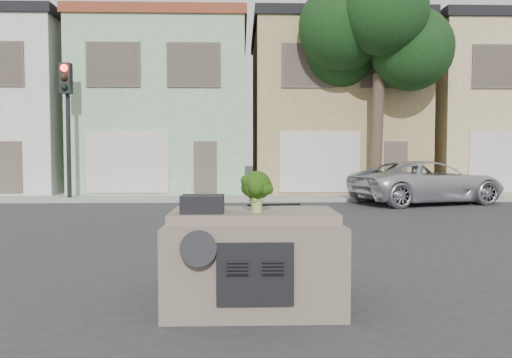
{
  "coord_description": "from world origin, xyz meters",
  "views": [
    {
      "loc": [
        -0.14,
        -9.0,
        1.8
      ],
      "look_at": [
        0.14,
        0.5,
        1.3
      ],
      "focal_mm": 35.0,
      "sensor_mm": 36.0,
      "label": 1
    }
  ],
  "objects": [
    {
      "name": "townhouse_beige",
      "position": [
        11.5,
        14.5,
        3.77
      ],
      "size": [
        7.2,
        8.2,
        7.55
      ],
      "primitive_type": "cube",
      "color": "#D2B684",
      "rests_on": "ground"
    },
    {
      "name": "broccoli",
      "position": [
        0.04,
        -3.33,
        1.36
      ],
      "size": [
        0.55,
        0.55,
        0.49
      ],
      "primitive_type": "cube",
      "rotation": [
        0.0,
        0.0,
        5.28
      ],
      "color": "#1A350A",
      "rests_on": "car_dashboard"
    },
    {
      "name": "silver_pickup",
      "position": [
        6.45,
        8.43,
        0.0
      ],
      "size": [
        5.96,
        4.0,
        1.52
      ],
      "primitive_type": "imported",
      "rotation": [
        0.0,
        0.0,
        1.87
      ],
      "color": "silver",
      "rests_on": "ground"
    },
    {
      "name": "townhouse_tan",
      "position": [
        4.0,
        14.5,
        3.77
      ],
      "size": [
        7.2,
        8.2,
        7.55
      ],
      "primitive_type": "cube",
      "color": "tan",
      "rests_on": "ground"
    },
    {
      "name": "townhouse_white",
      "position": [
        -11.0,
        14.5,
        3.77
      ],
      "size": [
        7.2,
        8.2,
        7.55
      ],
      "primitive_type": "cube",
      "color": "silver",
      "rests_on": "ground"
    },
    {
      "name": "car_dashboard",
      "position": [
        0.0,
        -3.0,
        0.56
      ],
      "size": [
        2.0,
        1.8,
        1.12
      ],
      "primitive_type": "cube",
      "color": "#746356",
      "rests_on": "ground"
    },
    {
      "name": "townhouse_mint",
      "position": [
        -3.5,
        14.5,
        3.77
      ],
      "size": [
        7.2,
        8.2,
        7.55
      ],
      "primitive_type": "cube",
      "color": "#97C595",
      "rests_on": "ground"
    },
    {
      "name": "wiper_arm",
      "position": [
        0.28,
        -2.62,
        1.13
      ],
      "size": [
        0.69,
        0.15,
        0.02
      ],
      "primitive_type": "cube",
      "rotation": [
        0.0,
        0.0,
        0.17
      ],
      "color": "black",
      "rests_on": "car_dashboard"
    },
    {
      "name": "ground_plane",
      "position": [
        0.0,
        0.0,
        0.0
      ],
      "size": [
        120.0,
        120.0,
        0.0
      ],
      "primitive_type": "plane",
      "color": "#303033",
      "rests_on": "ground"
    },
    {
      "name": "instrument_hump",
      "position": [
        -0.58,
        -3.35,
        1.22
      ],
      "size": [
        0.48,
        0.38,
        0.2
      ],
      "primitive_type": "cube",
      "color": "black",
      "rests_on": "car_dashboard"
    },
    {
      "name": "sidewalk",
      "position": [
        0.0,
        10.5,
        0.07
      ],
      "size": [
        40.0,
        3.0,
        0.15
      ],
      "primitive_type": "cube",
      "color": "gray",
      "rests_on": "ground"
    },
    {
      "name": "tree_near",
      "position": [
        5.0,
        9.8,
        4.25
      ],
      "size": [
        4.4,
        4.0,
        8.5
      ],
      "primitive_type": "cube",
      "color": "#143413",
      "rests_on": "ground"
    },
    {
      "name": "traffic_signal",
      "position": [
        -6.5,
        9.5,
        2.55
      ],
      "size": [
        0.4,
        0.4,
        5.1
      ],
      "primitive_type": "cube",
      "color": "black",
      "rests_on": "ground"
    }
  ]
}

